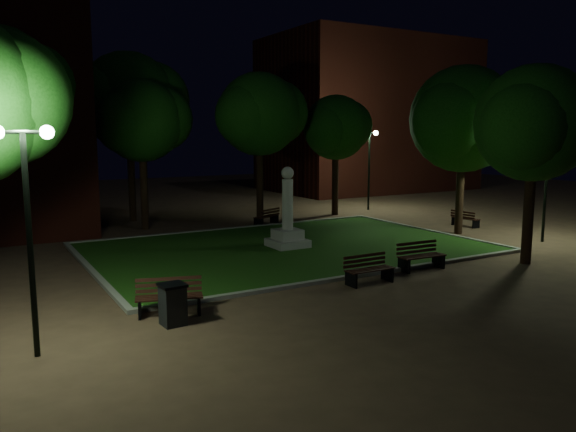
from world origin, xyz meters
name	(u,v)px	position (x,y,z in m)	size (l,w,h in m)	color
ground	(314,258)	(0.00, 0.00, 0.00)	(80.00, 80.00, 0.00)	#503826
lawn	(288,247)	(0.00, 2.00, 0.04)	(15.00, 10.00, 0.08)	#1C450F
lawn_kerb	(288,247)	(0.00, 2.00, 0.06)	(15.40, 10.40, 0.12)	slate
monument	(288,225)	(0.00, 2.00, 0.96)	(1.40, 1.40, 3.20)	gray
building_far	(368,116)	(18.00, 20.00, 6.00)	(16.00, 10.00, 12.00)	#46150D
tree_north_wl	(143,121)	(-3.55, 9.42, 5.15)	(4.75, 3.88, 7.10)	black
tree_north_er	(261,114)	(2.20, 8.49, 5.53)	(5.17, 4.22, 7.65)	black
tree_ne	(337,128)	(7.13, 8.83, 4.89)	(4.42, 3.60, 6.70)	black
tree_east	(465,119)	(8.62, 0.98, 5.21)	(5.86, 4.78, 7.60)	black
tree_se	(536,123)	(6.11, -4.50, 4.92)	(4.92, 4.02, 6.93)	black
tree_nw	(0,86)	(-9.49, 9.02, 6.47)	(6.24, 5.10, 9.02)	black
tree_far_north	(131,101)	(-3.37, 12.26, 6.21)	(6.11, 4.99, 8.71)	black
lamppost_sw	(27,199)	(-9.99, -4.92, 3.29)	(1.18, 0.28, 4.74)	black
lamppost_se	(547,166)	(10.13, -2.21, 3.22)	(1.18, 0.28, 4.63)	black
lamppost_ne	(369,155)	(9.99, 9.55, 3.28)	(1.18, 0.28, 4.73)	black
bench_near_left	(368,270)	(-0.47, -3.81, 0.41)	(1.60, 0.56, 0.88)	black
bench_near_right	(420,257)	(2.16, -3.28, 0.44)	(1.72, 0.68, 0.93)	black
bench_west_near	(169,298)	(-6.73, -3.63, 0.43)	(1.77, 1.05, 0.92)	black
bench_right_side	(465,219)	(10.27, 2.23, 0.37)	(0.60, 1.48, 0.80)	black
bench_far_side	(267,217)	(2.04, 7.57, 0.39)	(1.60, 1.11, 0.83)	black
trash_bin	(173,304)	(-6.92, -4.47, 0.52)	(0.64, 0.64, 1.02)	black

